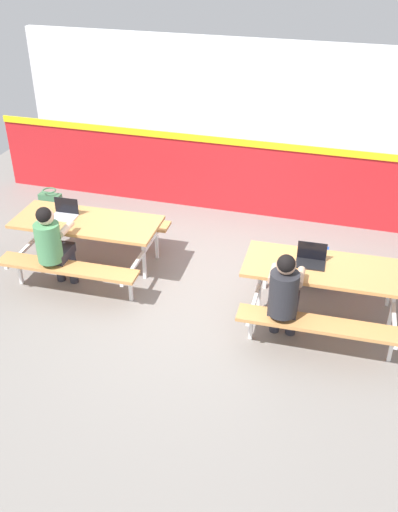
% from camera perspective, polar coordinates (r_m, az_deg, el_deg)
% --- Properties ---
extents(ground_plane, '(10.00, 10.00, 0.02)m').
position_cam_1_polar(ground_plane, '(7.06, -0.23, -4.30)').
color(ground_plane, gray).
extents(accent_backdrop, '(8.00, 0.14, 2.60)m').
position_cam_1_polar(accent_backdrop, '(8.61, 4.53, 11.91)').
color(accent_backdrop, red).
rests_on(accent_backdrop, ground).
extents(picnic_table_left, '(1.87, 1.61, 0.74)m').
position_cam_1_polar(picnic_table_left, '(7.42, -11.01, 2.36)').
color(picnic_table_left, tan).
rests_on(picnic_table_left, ground).
extents(picnic_table_right, '(1.87, 1.61, 0.74)m').
position_cam_1_polar(picnic_table_right, '(6.51, 12.57, -2.32)').
color(picnic_table_right, tan).
rests_on(picnic_table_right, ground).
extents(student_nearer, '(0.37, 0.53, 1.21)m').
position_cam_1_polar(student_nearer, '(7.02, -14.39, 1.33)').
color(student_nearer, '#2D2D38').
rests_on(student_nearer, ground).
extents(student_further, '(0.37, 0.53, 1.21)m').
position_cam_1_polar(student_further, '(5.99, 8.46, -3.62)').
color(student_further, '#2D2D38').
rests_on(student_further, ground).
extents(laptop_silver, '(0.33, 0.23, 0.22)m').
position_cam_1_polar(laptop_silver, '(7.48, -13.20, 4.18)').
color(laptop_silver, silver).
rests_on(laptop_silver, picnic_table_left).
extents(laptop_dark, '(0.33, 0.23, 0.22)m').
position_cam_1_polar(laptop_dark, '(6.43, 11.05, -0.34)').
color(laptop_dark, black).
rests_on(laptop_dark, picnic_table_right).
extents(backpack_dark, '(0.30, 0.22, 0.44)m').
position_cam_1_polar(backpack_dark, '(7.46, 11.43, -0.72)').
color(backpack_dark, '#1E47B2').
rests_on(backpack_dark, ground).
extents(tote_bag_bright, '(0.34, 0.21, 0.43)m').
position_cam_1_polar(tote_bag_bright, '(9.15, -14.48, 5.03)').
color(tote_bag_bright, '#3F724C').
rests_on(tote_bag_bright, ground).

